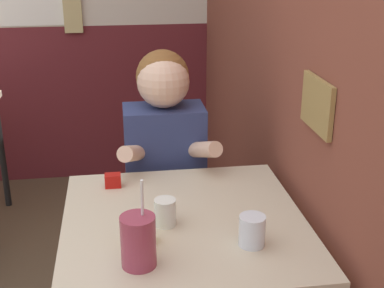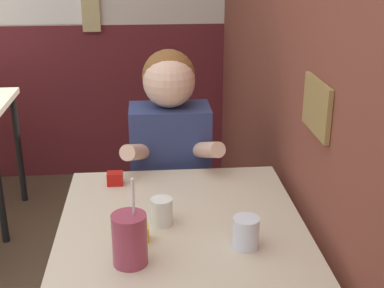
{
  "view_description": "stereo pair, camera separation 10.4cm",
  "coord_description": "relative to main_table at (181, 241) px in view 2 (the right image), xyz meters",
  "views": [
    {
      "loc": [
        0.59,
        -1.25,
        1.65
      ],
      "look_at": [
        0.84,
        0.48,
        0.98
      ],
      "focal_mm": 50.0,
      "sensor_mm": 36.0,
      "label": 1
    },
    {
      "loc": [
        0.69,
        -1.26,
        1.65
      ],
      "look_at": [
        0.84,
        0.48,
        0.98
      ],
      "focal_mm": 50.0,
      "sensor_mm": 36.0,
      "label": 2
    }
  ],
  "objects": [
    {
      "name": "brick_wall_right",
      "position": [
        0.47,
        0.91,
        0.66
      ],
      "size": [
        0.08,
        4.46,
        2.7
      ],
      "color": "brown",
      "rests_on": "ground_plane"
    },
    {
      "name": "main_table",
      "position": [
        0.0,
        0.0,
        0.0
      ],
      "size": [
        0.81,
        0.82,
        0.77
      ],
      "color": "beige",
      "rests_on": "ground_plane"
    },
    {
      "name": "person_seated",
      "position": [
        -0.01,
        0.57,
        -0.03
      ],
      "size": [
        0.42,
        0.41,
        1.23
      ],
      "color": "navy",
      "rests_on": "ground_plane"
    },
    {
      "name": "cocktail_pitcher",
      "position": [
        -0.16,
        -0.24,
        0.16
      ],
      "size": [
        0.1,
        0.1,
        0.27
      ],
      "color": "#99384C",
      "rests_on": "main_table"
    },
    {
      "name": "glass_near_pitcher",
      "position": [
        0.18,
        -0.18,
        0.13
      ],
      "size": [
        0.08,
        0.08,
        0.1
      ],
      "color": "silver",
      "rests_on": "main_table"
    },
    {
      "name": "glass_center",
      "position": [
        -0.07,
        -0.02,
        0.13
      ],
      "size": [
        0.07,
        0.07,
        0.09
      ],
      "color": "silver",
      "rests_on": "main_table"
    },
    {
      "name": "condiment_ketchup",
      "position": [
        -0.23,
        0.29,
        0.11
      ],
      "size": [
        0.06,
        0.04,
        0.05
      ],
      "color": "#B7140F",
      "rests_on": "main_table"
    },
    {
      "name": "condiment_mustard",
      "position": [
        -0.14,
        -0.12,
        0.11
      ],
      "size": [
        0.06,
        0.04,
        0.05
      ],
      "color": "yellow",
      "rests_on": "main_table"
    }
  ]
}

